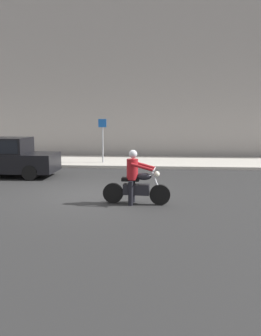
% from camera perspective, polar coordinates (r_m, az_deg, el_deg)
% --- Properties ---
extents(ground_plane, '(80.00, 80.00, 0.00)m').
position_cam_1_polar(ground_plane, '(11.50, -6.09, -4.48)').
color(ground_plane, '#242424').
extents(sidewalk_slab, '(40.00, 4.40, 0.14)m').
position_cam_1_polar(sidewalk_slab, '(19.29, -1.69, 1.11)').
color(sidewalk_slab, '#A8A399').
rests_on(sidewalk_slab, ground_plane).
extents(building_facade, '(40.00, 1.40, 9.95)m').
position_cam_1_polar(building_facade, '(22.63, -0.77, 14.67)').
color(building_facade, gray).
rests_on(building_facade, ground_plane).
extents(motorcycle_with_rider_crimson, '(2.05, 0.70, 1.64)m').
position_cam_1_polar(motorcycle_with_rider_crimson, '(10.07, 0.91, -2.41)').
color(motorcycle_with_rider_crimson, black).
rests_on(motorcycle_with_rider_crimson, ground_plane).
extents(parked_sedan_black, '(4.44, 1.82, 1.72)m').
position_cam_1_polar(parked_sedan_black, '(15.72, -20.72, 1.81)').
color(parked_sedan_black, black).
rests_on(parked_sedan_black, ground_plane).
extents(street_sign_post, '(0.44, 0.08, 2.39)m').
position_cam_1_polar(street_sign_post, '(18.31, -4.77, 5.47)').
color(street_sign_post, gray).
rests_on(street_sign_post, sidewalk_slab).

